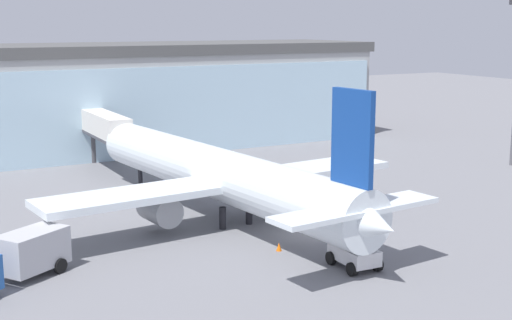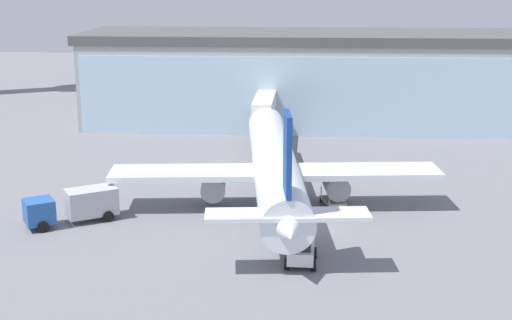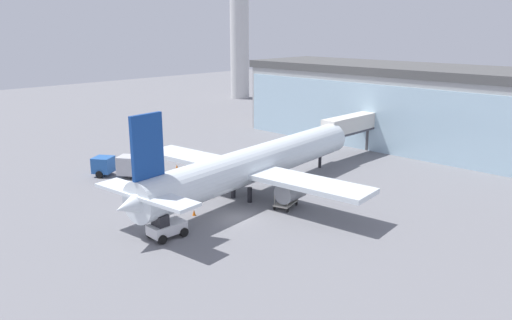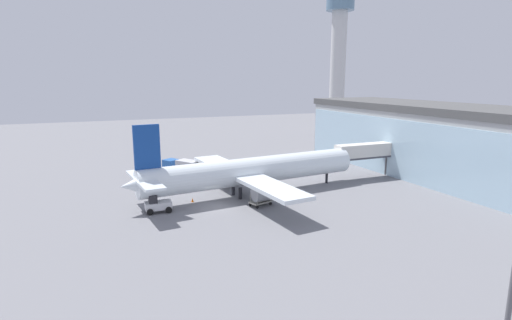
# 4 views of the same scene
# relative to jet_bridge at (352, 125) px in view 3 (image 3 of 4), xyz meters

# --- Properties ---
(ground) EXTENTS (240.00, 240.00, 0.00)m
(ground) POSITION_rel_jet_bridge_xyz_m (5.97, -28.09, -4.34)
(ground) COLOR slate
(terminal_building) EXTENTS (61.31, 17.42, 12.05)m
(terminal_building) POSITION_rel_jet_bridge_xyz_m (5.97, 12.20, 1.69)
(terminal_building) COLOR #A0A0A0
(terminal_building) RESTS_ON ground
(jet_bridge) EXTENTS (2.29, 11.65, 5.72)m
(jet_bridge) POSITION_rel_jet_bridge_xyz_m (0.00, 0.00, 0.00)
(jet_bridge) COLOR silver
(jet_bridge) RESTS_ON ground
(airplane) EXTENTS (28.41, 36.21, 10.86)m
(airplane) POSITION_rel_jet_bridge_xyz_m (2.43, -22.12, -0.91)
(airplane) COLOR white
(airplane) RESTS_ON ground
(catering_truck) EXTENTS (7.33, 5.80, 2.65)m
(catering_truck) POSITION_rel_jet_bridge_xyz_m (-13.37, -28.38, -2.87)
(catering_truck) COLOR #2659A5
(catering_truck) RESTS_ON ground
(baggage_cart) EXTENTS (2.37, 3.15, 1.50)m
(baggage_cart) POSITION_rel_jet_bridge_xyz_m (7.53, -22.58, -3.84)
(baggage_cart) COLOR #9E998C
(baggage_cart) RESTS_ON ground
(pushback_tug) EXTENTS (2.21, 3.24, 2.30)m
(pushback_tug) POSITION_rel_jet_bridge_xyz_m (5.03, -35.43, -3.37)
(pushback_tug) COLOR silver
(pushback_tug) RESTS_ON ground
(safety_cone_nose) EXTENTS (0.36, 0.36, 0.55)m
(safety_cone_nose) POSITION_rel_jet_bridge_xyz_m (2.63, -30.45, -4.06)
(safety_cone_nose) COLOR orange
(safety_cone_nose) RESTS_ON ground
(safety_cone_wingtip) EXTENTS (0.36, 0.36, 0.55)m
(safety_cone_wingtip) POSITION_rel_jet_bridge_xyz_m (-11.89, -21.77, -4.06)
(safety_cone_wingtip) COLOR orange
(safety_cone_wingtip) RESTS_ON ground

